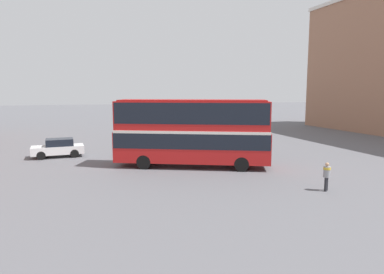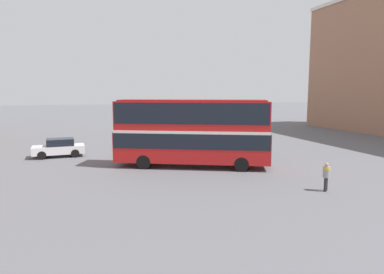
{
  "view_description": "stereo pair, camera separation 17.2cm",
  "coord_description": "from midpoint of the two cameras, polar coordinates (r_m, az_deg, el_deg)",
  "views": [
    {
      "loc": [
        -8.75,
        -23.47,
        5.46
      ],
      "look_at": [
        -1.37,
        -0.31,
        2.18
      ],
      "focal_mm": 32.0,
      "sensor_mm": 36.0,
      "label": 1
    },
    {
      "loc": [
        -8.58,
        -23.52,
        5.46
      ],
      "look_at": [
        -1.37,
        -0.31,
        2.18
      ],
      "focal_mm": 32.0,
      "sensor_mm": 36.0,
      "label": 2
    }
  ],
  "objects": [
    {
      "name": "ground_plane",
      "position": [
        25.63,
        2.93,
        -4.63
      ],
      "size": [
        240.0,
        240.0,
        0.0
      ],
      "primitive_type": "plane",
      "color": "#5B5B60"
    },
    {
      "name": "double_decker_bus",
      "position": [
        24.46,
        0.2,
        1.36
      ],
      "size": [
        11.05,
        6.68,
        4.85
      ],
      "rotation": [
        0.0,
        0.0,
        -0.41
      ],
      "color": "red",
      "rests_on": "ground_plane"
    },
    {
      "name": "pedestrian_foreground",
      "position": [
        20.18,
        21.71,
        -5.72
      ],
      "size": [
        0.55,
        0.55,
        1.59
      ],
      "rotation": [
        0.0,
        0.0,
        2.23
      ],
      "color": "#232328",
      "rests_on": "ground_plane"
    },
    {
      "name": "parked_car_kerb_near",
      "position": [
        30.55,
        -21.13,
        -1.66
      ],
      "size": [
        4.19,
        1.98,
        1.53
      ],
      "rotation": [
        0.0,
        0.0,
        3.21
      ],
      "color": "silver",
      "rests_on": "ground_plane"
    }
  ]
}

